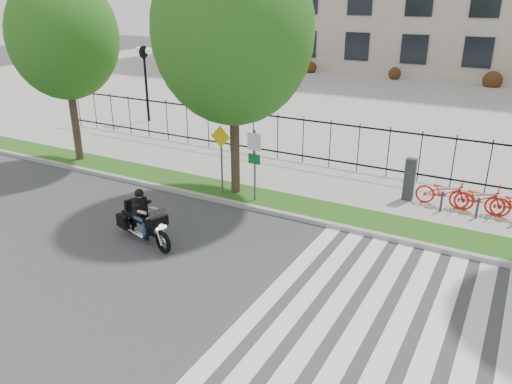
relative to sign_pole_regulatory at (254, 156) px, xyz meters
The scene contains 13 objects.
ground 4.99m from the sign_pole_regulatory, 78.10° to the right, with size 120.00×120.00×0.00m, color #3D3E40.
curb 1.98m from the sign_pole_regulatory, 26.40° to the right, with size 60.00×0.20×0.15m, color #98968F.
grass_verge 1.96m from the sign_pole_regulatory, 21.04° to the left, with size 60.00×1.50×0.15m, color #204A12.
sidewalk 3.46m from the sign_pole_regulatory, 71.43° to the left, with size 60.00×3.50×0.15m, color #9E9C93.
plaza 20.51m from the sign_pole_regulatory, 87.30° to the left, with size 80.00×34.00×0.10m, color #9E9C93.
crosswalk_stripes 7.58m from the sign_pole_regulatory, 38.34° to the right, with size 5.70×8.00×0.01m, color silver, non-canonical shape.
iron_fence 4.76m from the sign_pole_regulatory, 78.21° to the left, with size 30.00×0.06×2.00m, color black, non-canonical shape.
lamp_post_left 13.38m from the sign_pole_regulatory, 146.08° to the left, with size 1.06×0.70×4.25m.
street_tree_0 9.61m from the sign_pole_regulatory, behind, with size 4.36×4.36×7.62m.
street_tree_1 4.13m from the sign_pole_regulatory, 159.46° to the left, with size 5.34×5.34×8.66m.
sign_pole_regulatory is the anchor object (origin of this frame).
sign_pole_warning 1.34m from the sign_pole_regulatory, behind, with size 0.78×0.09×2.49m.
motorcycle_rider 4.45m from the sign_pole_regulatory, 109.48° to the right, with size 2.47×1.18×1.97m.
Camera 1 is at (6.89, -9.48, 6.86)m, focal length 35.00 mm.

